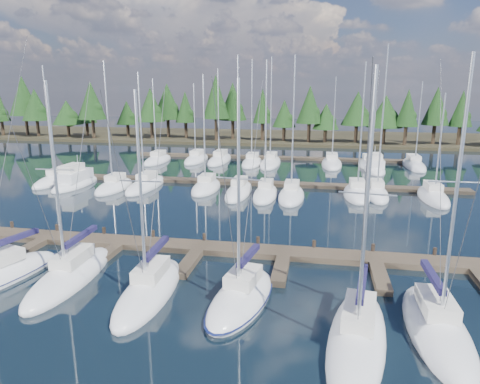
% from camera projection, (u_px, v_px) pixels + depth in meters
% --- Properties ---
extents(ground, '(260.00, 260.00, 0.00)m').
position_uv_depth(ground, '(234.00, 206.00, 42.19)').
color(ground, black).
rests_on(ground, ground).
extents(far_shore, '(220.00, 30.00, 0.60)m').
position_uv_depth(far_shore, '(284.00, 137.00, 99.46)').
color(far_shore, '#2F2A1A').
rests_on(far_shore, ground).
extents(main_dock, '(44.00, 6.13, 0.90)m').
position_uv_depth(main_dock, '(198.00, 250.00, 30.05)').
color(main_dock, '#483B2D').
rests_on(main_dock, ground).
extents(back_docks, '(50.00, 21.80, 0.40)m').
position_uv_depth(back_docks, '(261.00, 169.00, 60.86)').
color(back_docks, '#483B2D').
rests_on(back_docks, ground).
extents(front_sailboat_2, '(2.90, 9.21, 12.52)m').
position_uv_depth(front_sailboat_2, '(71.00, 276.00, 25.83)').
color(front_sailboat_2, silver).
rests_on(front_sailboat_2, ground).
extents(front_sailboat_3, '(2.79, 8.65, 12.06)m').
position_uv_depth(front_sailboat_3, '(149.00, 290.00, 23.95)').
color(front_sailboat_3, silver).
rests_on(front_sailboat_3, ground).
extents(front_sailboat_4, '(4.00, 8.02, 12.58)m').
position_uv_depth(front_sailboat_4, '(241.00, 298.00, 23.10)').
color(front_sailboat_4, silver).
rests_on(front_sailboat_4, ground).
extents(front_sailboat_5, '(3.90, 10.05, 12.96)m').
position_uv_depth(front_sailboat_5, '(357.00, 338.00, 19.38)').
color(front_sailboat_5, silver).
rests_on(front_sailboat_5, ground).
extents(front_sailboat_6, '(2.73, 8.81, 13.50)m').
position_uv_depth(front_sailboat_6, '(436.00, 328.00, 20.18)').
color(front_sailboat_6, silver).
rests_on(front_sailboat_6, ground).
extents(back_sailboat_rows, '(48.42, 31.38, 16.59)m').
position_uv_depth(back_sailboat_rows, '(260.00, 174.00, 57.00)').
color(back_sailboat_rows, silver).
rests_on(back_sailboat_rows, ground).
extents(motor_yacht_left, '(2.96, 8.75, 4.36)m').
position_uv_depth(motor_yacht_left, '(75.00, 182.00, 50.94)').
color(motor_yacht_left, silver).
rests_on(motor_yacht_left, ground).
extents(motor_yacht_right, '(2.83, 8.33, 4.15)m').
position_uv_depth(motor_yacht_right, '(375.00, 168.00, 60.30)').
color(motor_yacht_right, silver).
rests_on(motor_yacht_right, ground).
extents(tree_line, '(184.77, 12.00, 13.65)m').
position_uv_depth(tree_line, '(270.00, 108.00, 88.87)').
color(tree_line, black).
rests_on(tree_line, far_shore).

